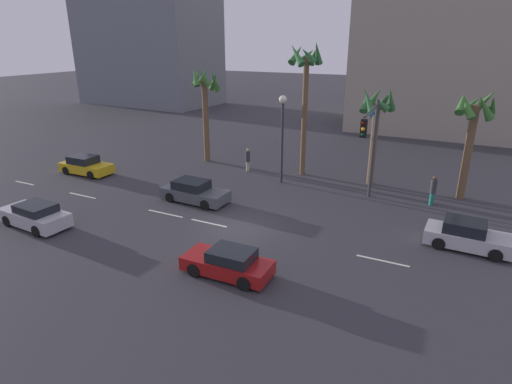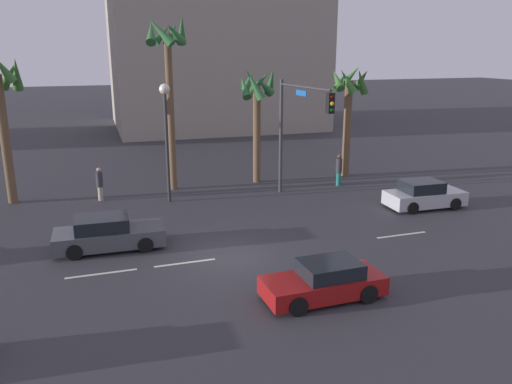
{
  "view_description": "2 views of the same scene",
  "coord_description": "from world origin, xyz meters",
  "px_view_note": "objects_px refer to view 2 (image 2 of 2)",
  "views": [
    {
      "loc": [
        10.43,
        -18.58,
        9.99
      ],
      "look_at": [
        0.62,
        1.06,
        1.98
      ],
      "focal_mm": 29.39,
      "sensor_mm": 36.0,
      "label": 1
    },
    {
      "loc": [
        -5.22,
        -18.49,
        8.03
      ],
      "look_at": [
        1.49,
        1.36,
        2.23
      ],
      "focal_mm": 36.07,
      "sensor_mm": 36.0,
      "label": 2
    }
  ],
  "objects_px": {
    "streetlamp": "(166,121)",
    "pedestrian_0": "(339,169)",
    "car_1": "(424,195)",
    "palm_tree_2": "(168,61)",
    "palm_tree_3": "(257,100)",
    "car_3": "(325,282)",
    "palm_tree_0": "(349,97)",
    "palm_tree_1": "(2,97)",
    "car_2": "(108,234)",
    "traffic_signal": "(296,121)",
    "pedestrian_1": "(100,183)"
  },
  "relations": [
    {
      "from": "palm_tree_2",
      "to": "car_1",
      "type": "bearing_deg",
      "value": -33.67
    },
    {
      "from": "traffic_signal",
      "to": "palm_tree_3",
      "type": "distance_m",
      "value": 4.63
    },
    {
      "from": "car_2",
      "to": "traffic_signal",
      "type": "bearing_deg",
      "value": 22.19
    },
    {
      "from": "palm_tree_2",
      "to": "pedestrian_0",
      "type": "bearing_deg",
      "value": -13.79
    },
    {
      "from": "streetlamp",
      "to": "palm_tree_2",
      "type": "xyz_separation_m",
      "value": [
        0.65,
        2.54,
        2.99
      ]
    },
    {
      "from": "palm_tree_0",
      "to": "palm_tree_1",
      "type": "bearing_deg",
      "value": 179.34
    },
    {
      "from": "pedestrian_0",
      "to": "palm_tree_0",
      "type": "relative_size",
      "value": 0.27
    },
    {
      "from": "car_2",
      "to": "palm_tree_1",
      "type": "xyz_separation_m",
      "value": [
        -4.46,
        8.63,
        5.02
      ]
    },
    {
      "from": "palm_tree_1",
      "to": "palm_tree_2",
      "type": "bearing_deg",
      "value": 0.01
    },
    {
      "from": "car_3",
      "to": "palm_tree_2",
      "type": "xyz_separation_m",
      "value": [
        -2.37,
        15.56,
        6.82
      ]
    },
    {
      "from": "traffic_signal",
      "to": "palm_tree_3",
      "type": "bearing_deg",
      "value": 98.26
    },
    {
      "from": "palm_tree_1",
      "to": "palm_tree_0",
      "type": "bearing_deg",
      "value": -0.66
    },
    {
      "from": "pedestrian_1",
      "to": "car_2",
      "type": "bearing_deg",
      "value": -90.01
    },
    {
      "from": "palm_tree_0",
      "to": "palm_tree_3",
      "type": "bearing_deg",
      "value": 177.42
    },
    {
      "from": "car_1",
      "to": "car_2",
      "type": "bearing_deg",
      "value": -177.41
    },
    {
      "from": "car_2",
      "to": "palm_tree_2",
      "type": "xyz_separation_m",
      "value": [
        4.21,
        8.63,
        6.77
      ]
    },
    {
      "from": "car_1",
      "to": "palm_tree_0",
      "type": "bearing_deg",
      "value": 93.54
    },
    {
      "from": "palm_tree_2",
      "to": "palm_tree_3",
      "type": "bearing_deg",
      "value": 0.46
    },
    {
      "from": "car_3",
      "to": "palm_tree_0",
      "type": "relative_size",
      "value": 0.57
    },
    {
      "from": "palm_tree_3",
      "to": "palm_tree_1",
      "type": "bearing_deg",
      "value": -179.82
    },
    {
      "from": "car_3",
      "to": "palm_tree_0",
      "type": "height_order",
      "value": "palm_tree_0"
    },
    {
      "from": "traffic_signal",
      "to": "palm_tree_1",
      "type": "bearing_deg",
      "value": 162.98
    },
    {
      "from": "car_1",
      "to": "palm_tree_3",
      "type": "xyz_separation_m",
      "value": [
        -6.56,
        7.95,
        4.47
      ]
    },
    {
      "from": "palm_tree_1",
      "to": "palm_tree_3",
      "type": "relative_size",
      "value": 1.12
    },
    {
      "from": "streetlamp",
      "to": "pedestrian_1",
      "type": "xyz_separation_m",
      "value": [
        -3.56,
        1.44,
        -3.45
      ]
    },
    {
      "from": "pedestrian_0",
      "to": "palm_tree_1",
      "type": "height_order",
      "value": "palm_tree_1"
    },
    {
      "from": "palm_tree_2",
      "to": "palm_tree_3",
      "type": "xyz_separation_m",
      "value": [
        5.3,
        0.04,
        -2.28
      ]
    },
    {
      "from": "car_2",
      "to": "palm_tree_1",
      "type": "relative_size",
      "value": 0.57
    },
    {
      "from": "car_3",
      "to": "pedestrian_0",
      "type": "xyz_separation_m",
      "value": [
        7.37,
        13.17,
        0.43
      ]
    },
    {
      "from": "car_2",
      "to": "car_3",
      "type": "distance_m",
      "value": 9.56
    },
    {
      "from": "palm_tree_2",
      "to": "traffic_signal",
      "type": "bearing_deg",
      "value": -36.95
    },
    {
      "from": "palm_tree_2",
      "to": "palm_tree_3",
      "type": "height_order",
      "value": "palm_tree_2"
    },
    {
      "from": "car_2",
      "to": "streetlamp",
      "type": "height_order",
      "value": "streetlamp"
    },
    {
      "from": "pedestrian_1",
      "to": "palm_tree_3",
      "type": "xyz_separation_m",
      "value": [
        9.51,
        1.14,
        4.16
      ]
    },
    {
      "from": "car_1",
      "to": "palm_tree_2",
      "type": "distance_m",
      "value": 15.78
    },
    {
      "from": "car_1",
      "to": "pedestrian_1",
      "type": "height_order",
      "value": "pedestrian_1"
    },
    {
      "from": "traffic_signal",
      "to": "streetlamp",
      "type": "bearing_deg",
      "value": 163.59
    },
    {
      "from": "traffic_signal",
      "to": "palm_tree_1",
      "type": "distance_m",
      "value": 15.36
    },
    {
      "from": "pedestrian_1",
      "to": "palm_tree_2",
      "type": "distance_m",
      "value": 7.77
    },
    {
      "from": "palm_tree_3",
      "to": "traffic_signal",
      "type": "bearing_deg",
      "value": -81.74
    },
    {
      "from": "car_1",
      "to": "palm_tree_2",
      "type": "xyz_separation_m",
      "value": [
        -11.86,
        7.9,
        6.76
      ]
    },
    {
      "from": "traffic_signal",
      "to": "pedestrian_0",
      "type": "xyz_separation_m",
      "value": [
        3.78,
        2.09,
        -3.38
      ]
    },
    {
      "from": "car_1",
      "to": "palm_tree_2",
      "type": "bearing_deg",
      "value": 146.33
    },
    {
      "from": "pedestrian_1",
      "to": "streetlamp",
      "type": "bearing_deg",
      "value": -22.06
    },
    {
      "from": "car_1",
      "to": "streetlamp",
      "type": "bearing_deg",
      "value": 156.79
    },
    {
      "from": "streetlamp",
      "to": "pedestrian_0",
      "type": "height_order",
      "value": "streetlamp"
    },
    {
      "from": "car_2",
      "to": "palm_tree_1",
      "type": "height_order",
      "value": "palm_tree_1"
    },
    {
      "from": "car_1",
      "to": "palm_tree_3",
      "type": "relative_size",
      "value": 0.59
    },
    {
      "from": "car_1",
      "to": "car_2",
      "type": "relative_size",
      "value": 0.92
    },
    {
      "from": "pedestrian_1",
      "to": "palm_tree_3",
      "type": "bearing_deg",
      "value": 6.8
    }
  ]
}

